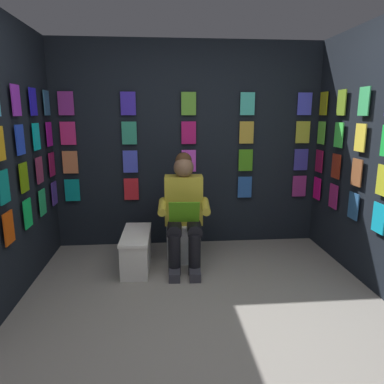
# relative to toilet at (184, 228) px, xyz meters

# --- Properties ---
(ground_plane) EXTENTS (30.00, 30.00, 0.00)m
(ground_plane) POSITION_rel_toilet_xyz_m (-0.09, 1.59, -0.33)
(ground_plane) COLOR gray
(display_wall_back) EXTENTS (3.25, 0.14, 2.41)m
(display_wall_back) POSITION_rel_toilet_xyz_m (-0.09, -0.49, 0.88)
(display_wall_back) COLOR black
(display_wall_back) RESTS_ON ground
(display_wall_left) EXTENTS (0.14, 2.03, 2.41)m
(display_wall_left) POSITION_rel_toilet_xyz_m (-1.71, 0.58, 0.88)
(display_wall_left) COLOR black
(display_wall_left) RESTS_ON ground
(display_wall_right) EXTENTS (0.14, 2.03, 2.41)m
(display_wall_right) POSITION_rel_toilet_xyz_m (1.53, 0.58, 0.88)
(display_wall_right) COLOR black
(display_wall_right) RESTS_ON ground
(toilet) EXTENTS (0.41, 0.56, 0.77)m
(toilet) POSITION_rel_toilet_xyz_m (0.00, 0.00, 0.00)
(toilet) COLOR white
(toilet) RESTS_ON ground
(person_reading) EXTENTS (0.54, 0.70, 1.19)m
(person_reading) POSITION_rel_toilet_xyz_m (0.01, 0.23, 0.27)
(person_reading) COLOR gold
(person_reading) RESTS_ON ground
(comic_longbox_near) EXTENTS (0.30, 0.73, 0.38)m
(comic_longbox_near) POSITION_rel_toilet_xyz_m (0.51, 0.26, -0.14)
(comic_longbox_near) COLOR white
(comic_longbox_near) RESTS_ON ground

